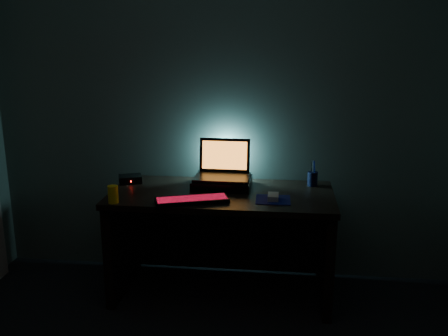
# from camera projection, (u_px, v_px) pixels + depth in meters

# --- Properties ---
(room) EXTENTS (3.50, 4.00, 2.50)m
(room) POSITION_uv_depth(u_px,v_px,m) (164.00, 195.00, 1.68)
(room) COLOR black
(room) RESTS_ON ground
(desk) EXTENTS (1.50, 0.70, 0.75)m
(desk) POSITION_uv_depth(u_px,v_px,m) (223.00, 225.00, 3.48)
(desk) COLOR black
(desk) RESTS_ON ground
(riser) EXTENTS (0.41, 0.31, 0.06)m
(riser) POSITION_uv_depth(u_px,v_px,m) (222.00, 183.00, 3.47)
(riser) COLOR black
(riser) RESTS_ON desk
(laptop) EXTENTS (0.39, 0.29, 0.26)m
(laptop) POSITION_uv_depth(u_px,v_px,m) (223.00, 168.00, 3.50)
(laptop) COLOR black
(laptop) RESTS_ON riser
(keyboard) EXTENTS (0.48, 0.29, 0.03)m
(keyboard) POSITION_uv_depth(u_px,v_px,m) (192.00, 200.00, 3.15)
(keyboard) COLOR black
(keyboard) RESTS_ON desk
(mousepad) EXTENTS (0.22, 0.20, 0.00)m
(mousepad) POSITION_uv_depth(u_px,v_px,m) (273.00, 200.00, 3.20)
(mousepad) COLOR navy
(mousepad) RESTS_ON desk
(mouse) EXTENTS (0.07, 0.11, 0.03)m
(mouse) POSITION_uv_depth(u_px,v_px,m) (273.00, 197.00, 3.19)
(mouse) COLOR gray
(mouse) RESTS_ON mousepad
(pen_cup) EXTENTS (0.08, 0.08, 0.10)m
(pen_cup) POSITION_uv_depth(u_px,v_px,m) (313.00, 179.00, 3.50)
(pen_cup) COLOR black
(pen_cup) RESTS_ON desk
(juice_glass) EXTENTS (0.08, 0.08, 0.11)m
(juice_glass) POSITION_uv_depth(u_px,v_px,m) (113.00, 194.00, 3.13)
(juice_glass) COLOR yellow
(juice_glass) RESTS_ON desk
(router) EXTENTS (0.19, 0.17, 0.05)m
(router) POSITION_uv_depth(u_px,v_px,m) (130.00, 179.00, 3.57)
(router) COLOR black
(router) RESTS_ON desk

